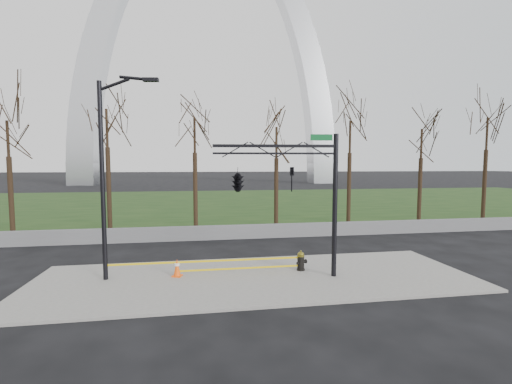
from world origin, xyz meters
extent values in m
plane|color=black|center=(0.00, 0.00, 0.00)|extent=(500.00, 500.00, 0.00)
cube|color=slate|center=(0.00, 0.00, 0.05)|extent=(18.00, 6.00, 0.10)
cube|color=#183413|center=(0.00, 30.00, 0.03)|extent=(120.00, 40.00, 0.06)
cube|color=#59595B|center=(0.00, 8.00, 0.45)|extent=(60.00, 0.30, 0.90)
cylinder|color=black|center=(2.10, 0.60, 0.13)|extent=(0.36, 0.36, 0.06)
cylinder|color=black|center=(2.10, 0.60, 0.42)|extent=(0.27, 0.27, 0.63)
cylinder|color=black|center=(2.31, 0.67, 0.47)|extent=(0.25, 0.23, 0.17)
cylinder|color=black|center=(1.95, 0.55, 0.44)|extent=(0.13, 0.13, 0.11)
cylinder|color=brown|center=(2.10, 0.60, 0.75)|extent=(0.32, 0.32, 0.06)
ellipsoid|color=brown|center=(2.10, 0.60, 0.81)|extent=(0.29, 0.29, 0.22)
cylinder|color=brown|center=(2.10, 0.60, 0.94)|extent=(0.06, 0.06, 0.08)
cube|color=#FF550D|center=(-3.24, 0.62, 0.12)|extent=(0.47, 0.47, 0.04)
cone|color=#FF550D|center=(-3.24, 0.62, 0.48)|extent=(0.29, 0.29, 0.68)
cylinder|color=white|center=(-3.24, 0.62, 0.60)|extent=(0.22, 0.22, 0.10)
cylinder|color=black|center=(-6.08, 0.69, 4.00)|extent=(0.18, 0.18, 8.00)
cylinder|color=black|center=(-5.53, 0.62, 7.85)|extent=(1.27, 0.29, 0.56)
cylinder|color=black|center=(-4.69, 0.50, 8.10)|extent=(1.21, 0.28, 0.22)
cube|color=black|center=(-4.09, 0.42, 8.05)|extent=(0.62, 0.30, 0.14)
cylinder|color=black|center=(3.24, -0.37, 3.00)|extent=(0.20, 0.20, 6.00)
cube|color=black|center=(0.75, -0.10, 5.50)|extent=(4.98, 0.65, 0.12)
cube|color=black|center=(0.75, -0.10, 5.20)|extent=(4.98, 0.61, 0.08)
cube|color=#0C5926|center=(2.64, -0.30, 5.85)|extent=(0.90, 0.14, 0.25)
imported|color=black|center=(1.45, -0.18, 4.15)|extent=(0.18, 0.22, 1.00)
imported|color=black|center=(-0.74, 0.06, 4.15)|extent=(0.79, 2.53, 1.00)
cube|color=#E2BD0B|center=(-1.99, 0.65, 0.68)|extent=(8.17, 0.09, 0.08)
cube|color=#E2BD0B|center=(-0.57, 0.61, 0.31)|extent=(5.34, 0.02, 0.08)
camera|label=1|loc=(-2.24, -13.78, 4.71)|focal=24.17mm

